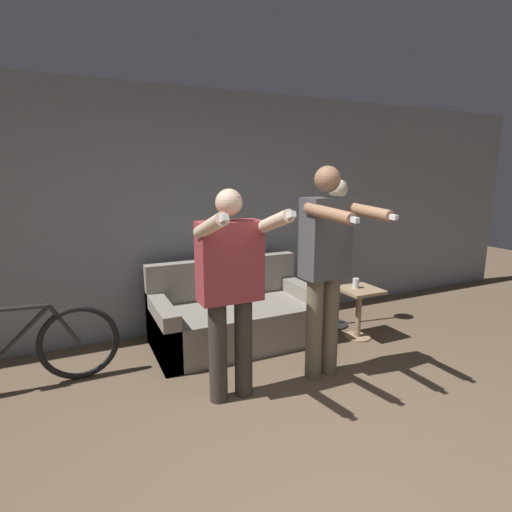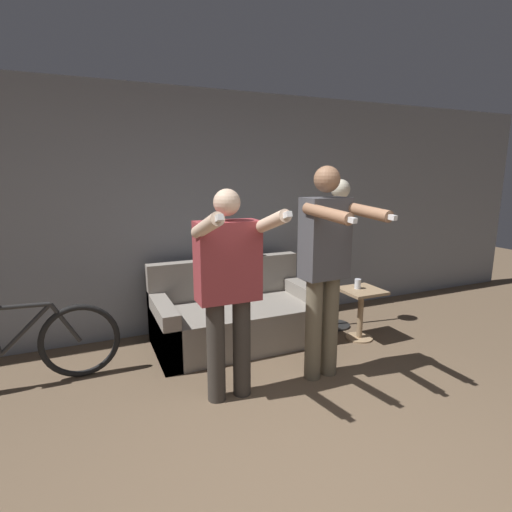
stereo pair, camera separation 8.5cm
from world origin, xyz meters
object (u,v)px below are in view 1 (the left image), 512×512
at_px(person_left, 231,281).
at_px(floor_lamp, 337,222).
at_px(cat, 241,250).
at_px(bicycle, 14,351).
at_px(couch, 235,317).
at_px(side_table, 359,303).
at_px(person_right, 326,261).
at_px(cup, 356,283).

height_order(person_left, floor_lamp, floor_lamp).
height_order(cat, bicycle, cat).
bearing_deg(floor_lamp, bicycle, -178.13).
height_order(couch, side_table, couch).
height_order(person_right, bicycle, person_right).
bearing_deg(person_left, side_table, 18.19).
xyz_separation_m(cup, bicycle, (-3.16, 0.26, -0.25)).
bearing_deg(bicycle, person_left, -28.58).
xyz_separation_m(floor_lamp, bicycle, (-3.15, -0.10, -0.86)).
bearing_deg(floor_lamp, cup, -88.93).
distance_m(person_right, cup, 1.06).
bearing_deg(side_table, couch, 159.05).
xyz_separation_m(couch, floor_lamp, (1.19, -0.06, 0.94)).
relative_size(person_left, person_right, 0.91).
xyz_separation_m(person_right, floor_lamp, (0.78, 0.94, 0.18)).
xyz_separation_m(floor_lamp, side_table, (0.03, -0.41, -0.82)).
bearing_deg(cat, bicycle, -167.24).
xyz_separation_m(cat, floor_lamp, (0.99, -0.39, 0.29)).
relative_size(floor_lamp, bicycle, 1.05).
distance_m(person_left, cat, 1.47).
height_order(person_left, side_table, person_left).
xyz_separation_m(person_left, bicycle, (-1.53, 0.83, -0.61)).
height_order(person_left, bicycle, person_left).
xyz_separation_m(side_table, bicycle, (-3.18, 0.30, -0.04)).
bearing_deg(side_table, person_left, -162.26).
bearing_deg(couch, person_left, -113.53).
distance_m(side_table, cup, 0.22).
relative_size(side_table, bicycle, 0.34).
distance_m(person_left, bicycle, 1.84).
xyz_separation_m(person_right, cat, (-0.20, 1.32, -0.12)).
bearing_deg(person_right, couch, 108.32).
height_order(couch, person_right, person_right).
distance_m(person_left, person_right, 0.84).
bearing_deg(person_right, person_left, 176.06).
bearing_deg(person_right, cat, 94.90).
xyz_separation_m(person_left, cup, (1.63, 0.57, -0.35)).
relative_size(couch, cup, 16.35).
bearing_deg(cup, person_left, -160.75).
bearing_deg(side_table, bicycle, 174.55).
relative_size(person_right, cat, 3.46).
bearing_deg(cat, floor_lamp, -21.43).
bearing_deg(floor_lamp, side_table, -85.69).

